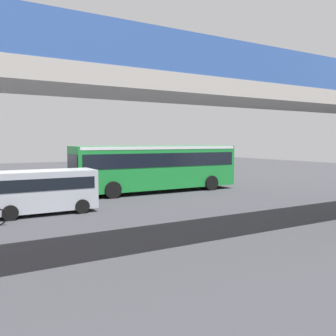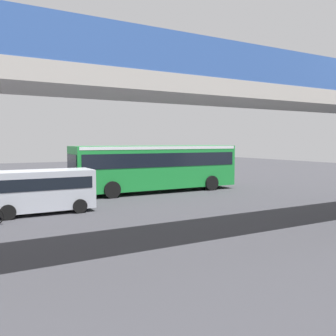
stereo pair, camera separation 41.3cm
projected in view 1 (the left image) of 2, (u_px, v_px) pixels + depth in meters
The scene contains 9 objects.
ground at pixel (162, 191), 24.89m from camera, with size 80.00×80.00×0.00m, color #38383D.
city_bus at pixel (157, 164), 24.28m from camera, with size 11.54×2.85×3.15m.
parked_van at pixel (43, 189), 16.97m from camera, with size 4.80×2.17×2.05m.
traffic_sign at pixel (88, 163), 26.07m from camera, with size 0.08×0.60×2.80m.
lane_dash_leftmost at pixel (208, 182), 30.25m from camera, with size 2.00×0.20×0.01m, color silver.
lane_dash_left at pixel (168, 185), 28.28m from camera, with size 2.00×0.20×0.01m, color silver.
lane_dash_centre at pixel (121, 188), 26.30m from camera, with size 2.00×0.20×0.01m, color silver.
lane_dash_right at pixel (66, 192), 24.33m from camera, with size 2.00×0.20×0.01m, color silver.
pedestrian_overpass at pixel (314, 109), 13.87m from camera, with size 31.30×2.60×6.33m.
Camera 1 is at (11.89, 21.66, 3.42)m, focal length 37.99 mm.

